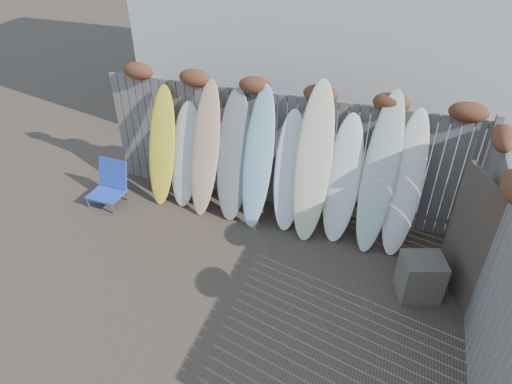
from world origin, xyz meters
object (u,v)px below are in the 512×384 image
(lattice_panel, at_px, (474,247))
(surfboard_0, at_px, (162,147))
(beach_chair, at_px, (110,184))
(wooden_crate, at_px, (420,277))

(lattice_panel, relative_size, surfboard_0, 0.89)
(lattice_panel, bearing_deg, beach_chair, 152.84)
(surfboard_0, bearing_deg, wooden_crate, -13.09)
(beach_chair, relative_size, lattice_panel, 0.40)
(beach_chair, relative_size, wooden_crate, 1.18)
(wooden_crate, distance_m, surfboard_0, 4.47)
(beach_chair, xyz_separation_m, wooden_crate, (5.16, -0.60, -0.03))
(wooden_crate, distance_m, lattice_panel, 0.79)
(lattice_panel, xyz_separation_m, surfboard_0, (-4.81, 0.96, 0.07))
(lattice_panel, bearing_deg, wooden_crate, 165.69)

